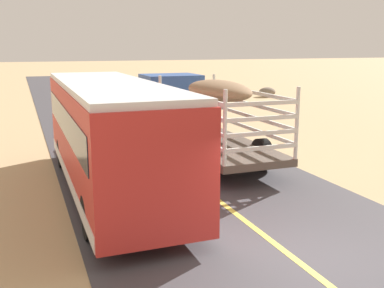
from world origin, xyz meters
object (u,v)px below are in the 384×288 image
at_px(livestock_truck, 187,105).
at_px(car_far, 99,83).
at_px(boulder_near_shoulder, 267,92).
at_px(bus, 110,133).

height_order(livestock_truck, car_far, livestock_truck).
bearing_deg(livestock_truck, boulder_near_shoulder, 50.48).
xyz_separation_m(livestock_truck, car_far, (0.75, 26.81, -1.10)).
relative_size(livestock_truck, bus, 0.97).
height_order(bus, boulder_near_shoulder, bus).
relative_size(car_far, boulder_near_shoulder, 3.09).
bearing_deg(boulder_near_shoulder, livestock_truck, -129.52).
bearing_deg(boulder_near_shoulder, bus, -129.69).
xyz_separation_m(livestock_truck, boulder_near_shoulder, (12.89, 15.62, -1.40)).
xyz_separation_m(bus, boulder_near_shoulder, (17.07, 20.57, -1.35)).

